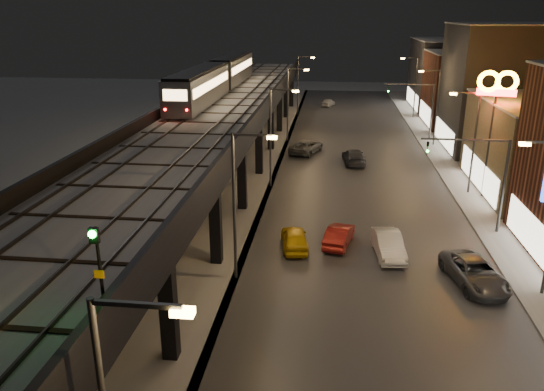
{
  "coord_description": "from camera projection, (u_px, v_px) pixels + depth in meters",
  "views": [
    {
      "loc": [
        4.75,
        -15.3,
        15.29
      ],
      "look_at": [
        1.37,
        14.16,
        5.0
      ],
      "focal_mm": 35.0,
      "sensor_mm": 36.0,
      "label": 1
    }
  ],
  "objects": [
    {
      "name": "traffic_light_rig_a",
      "position": [
        488.0,
        174.0,
        37.35
      ],
      "size": [
        6.1,
        0.34,
        7.0
      ],
      "color": "#38383A",
      "rests_on": "ground"
    },
    {
      "name": "streetlight_right_4",
      "position": [
        414.0,
        83.0,
        79.25
      ],
      "size": [
        2.56,
        0.28,
        9.0
      ],
      "color": "#38383A",
      "rests_on": "ground"
    },
    {
      "name": "car_mid_dark",
      "position": [
        354.0,
        157.0,
        56.1
      ],
      "size": [
        2.58,
        5.36,
        1.51
      ],
      "primitive_type": "imported",
      "rotation": [
        0.0,
        0.0,
        3.23
      ],
      "color": "#393C43",
      "rests_on": "ground"
    },
    {
      "name": "sign_mcdonalds",
      "position": [
        496.0,
        94.0,
        43.28
      ],
      "size": [
        3.22,
        0.85,
        10.84
      ],
      "color": "#38383A",
      "rests_on": "ground"
    },
    {
      "name": "sidewalk_right",
      "position": [
        463.0,
        180.0,
        50.83
      ],
      "size": [
        4.0,
        120.0,
        0.14
      ],
      "primitive_type": "cube",
      "color": "#9FA1A8",
      "rests_on": "ground"
    },
    {
      "name": "car_far_white",
      "position": [
        328.0,
        103.0,
        90.31
      ],
      "size": [
        2.64,
        4.08,
        1.29
      ],
      "primitive_type": "imported",
      "rotation": [
        0.0,
        0.0,
        2.82
      ],
      "color": "silver",
      "rests_on": "ground"
    },
    {
      "name": "car_near_white",
      "position": [
        339.0,
        236.0,
        36.45
      ],
      "size": [
        2.34,
        4.46,
        1.4
      ],
      "primitive_type": "imported",
      "rotation": [
        0.0,
        0.0,
        2.93
      ],
      "color": "maroon",
      "rests_on": "ground"
    },
    {
      "name": "car_taxi",
      "position": [
        295.0,
        239.0,
        35.92
      ],
      "size": [
        2.32,
        4.45,
        1.45
      ],
      "primitive_type": "imported",
      "rotation": [
        0.0,
        0.0,
        3.29
      ],
      "color": "yellow",
      "rests_on": "ground"
    },
    {
      "name": "car_mid_silver",
      "position": [
        306.0,
        147.0,
        60.3
      ],
      "size": [
        4.14,
        6.0,
        1.52
      ],
      "primitive_type": "imported",
      "rotation": [
        0.0,
        0.0,
        2.82
      ],
      "color": "slate",
      "rests_on": "ground"
    },
    {
      "name": "car_onc_silver",
      "position": [
        388.0,
        246.0,
        34.8
      ],
      "size": [
        2.08,
        4.81,
        1.54
      ],
      "primitive_type": "imported",
      "rotation": [
        0.0,
        0.0,
        0.1
      ],
      "color": "white",
      "rests_on": "ground"
    },
    {
      "name": "under_viaduct_pavement",
      "position": [
        223.0,
        172.0,
        53.37
      ],
      "size": [
        11.0,
        120.0,
        0.06
      ],
      "primitive_type": "cube",
      "color": "#9FA1A8",
      "rests_on": "ground"
    },
    {
      "name": "subway_train",
      "position": [
        218.0,
        76.0,
        60.94
      ],
      "size": [
        2.82,
        34.67,
        3.36
      ],
      "color": "gray",
      "rests_on": "viaduct_trackbed"
    },
    {
      "name": "viaduct_parapet_streetside",
      "position": [
        261.0,
        111.0,
        47.85
      ],
      "size": [
        0.3,
        100.0,
        1.1
      ],
      "primitive_type": "cube",
      "color": "black",
      "rests_on": "elevated_viaduct"
    },
    {
      "name": "streetlight_right_2",
      "position": [
        472.0,
        136.0,
        45.46
      ],
      "size": [
        2.56,
        0.28,
        9.0
      ],
      "color": "#38383A",
      "rests_on": "ground"
    },
    {
      "name": "viaduct_trackbed",
      "position": [
        214.0,
        115.0,
        48.45
      ],
      "size": [
        8.4,
        100.0,
        0.32
      ],
      "color": "#B2B7C1",
      "rests_on": "elevated_viaduct"
    },
    {
      "name": "streetlight_left_4",
      "position": [
        300.0,
        81.0,
        81.1
      ],
      "size": [
        2.57,
        0.28,
        9.0
      ],
      "color": "#38383A",
      "rests_on": "ground"
    },
    {
      "name": "elevated_viaduct",
      "position": [
        214.0,
        123.0,
        48.58
      ],
      "size": [
        9.0,
        100.0,
        6.3
      ],
      "color": "black",
      "rests_on": "ground"
    },
    {
      "name": "car_onc_dark",
      "position": [
        475.0,
        273.0,
        31.14
      ],
      "size": [
        3.61,
        5.85,
        1.51
      ],
      "primitive_type": "imported",
      "rotation": [
        0.0,
        0.0,
        0.22
      ],
      "color": "#52555E",
      "rests_on": "ground"
    },
    {
      "name": "streetlight_left_3",
      "position": [
        290.0,
        100.0,
        64.21
      ],
      "size": [
        2.57,
        0.28,
        9.0
      ],
      "color": "#38383A",
      "rests_on": "ground"
    },
    {
      "name": "building_d",
      "position": [
        504.0,
        89.0,
        60.03
      ],
      "size": [
        12.2,
        13.2,
        14.16
      ],
      "color": "#2D2D32",
      "rests_on": "ground"
    },
    {
      "name": "building_e",
      "position": [
        472.0,
        89.0,
        73.83
      ],
      "size": [
        12.2,
        12.2,
        10.16
      ],
      "color": "brown",
      "rests_on": "ground"
    },
    {
      "name": "streetlight_left_1",
      "position": [
        239.0,
        197.0,
        30.42
      ],
      "size": [
        2.57,
        0.28,
        9.0
      ],
      "color": "#38383A",
      "rests_on": "ground"
    },
    {
      "name": "streetlight_right_3",
      "position": [
        435.0,
        102.0,
        62.36
      ],
      "size": [
        2.56,
        0.28,
        9.0
      ],
      "color": "#38383A",
      "rests_on": "ground"
    },
    {
      "name": "building_f",
      "position": [
        452.0,
        75.0,
        86.81
      ],
      "size": [
        12.2,
        16.2,
        11.16
      ],
      "color": "#2C2B30",
      "rests_on": "ground"
    },
    {
      "name": "traffic_light_rig_b",
      "position": [
        423.0,
        104.0,
        65.51
      ],
      "size": [
        6.1,
        0.34,
        7.0
      ],
      "color": "#38383A",
      "rests_on": "ground"
    },
    {
      "name": "streetlight_left_2",
      "position": [
        273.0,
        131.0,
        47.31
      ],
      "size": [
        2.57,
        0.28,
        9.0
      ],
      "color": "#38383A",
      "rests_on": "ground"
    },
    {
      "name": "viaduct_parapet_far",
      "position": [
        168.0,
        109.0,
        48.79
      ],
      "size": [
        0.3,
        100.0,
        1.1
      ],
      "primitive_type": "cube",
      "color": "black",
      "rests_on": "elevated_viaduct"
    },
    {
      "name": "road_surface",
      "position": [
        358.0,
        177.0,
        51.92
      ],
      "size": [
        17.0,
        120.0,
        0.06
      ],
      "primitive_type": "cube",
      "color": "#46474D",
      "rests_on": "ground"
    },
    {
      "name": "rail_signal",
      "position": [
        97.0,
        252.0,
        15.81
      ],
      "size": [
        0.31,
        0.41,
        2.69
      ],
      "color": "black",
      "rests_on": "viaduct_trackbed"
    }
  ]
}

